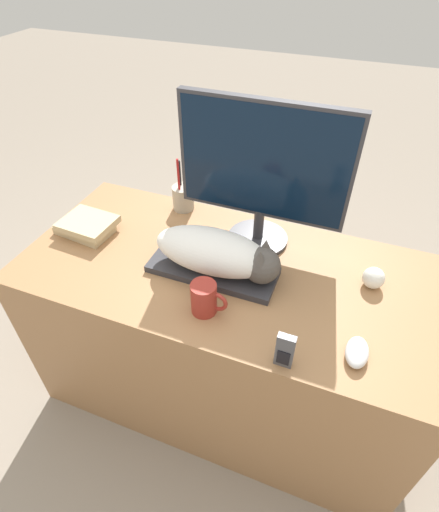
# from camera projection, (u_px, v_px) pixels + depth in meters

# --- Properties ---
(ground_plane) EXTENTS (12.00, 12.00, 0.00)m
(ground_plane) POSITION_uv_depth(u_px,v_px,m) (194.00, 455.00, 1.60)
(ground_plane) COLOR gray
(desk) EXTENTS (1.42, 0.67, 0.73)m
(desk) POSITION_uv_depth(u_px,v_px,m) (224.00, 335.00, 1.60)
(desk) COLOR #9E7047
(desk) RESTS_ON ground_plane
(keyboard) EXTENTS (0.43, 0.16, 0.02)m
(keyboard) POSITION_uv_depth(u_px,v_px,m) (213.00, 270.00, 1.33)
(keyboard) COLOR #2D2D33
(keyboard) RESTS_ON desk
(cat) EXTENTS (0.42, 0.17, 0.14)m
(cat) POSITION_uv_depth(u_px,v_px,m) (220.00, 253.00, 1.27)
(cat) COLOR white
(cat) RESTS_ON keyboard
(monitor) EXTENTS (0.57, 0.22, 0.52)m
(monitor) POSITION_uv_depth(u_px,v_px,m) (263.00, 169.00, 1.28)
(monitor) COLOR #333338
(monitor) RESTS_ON desk
(computer_mouse) EXTENTS (0.06, 0.11, 0.04)m
(computer_mouse) POSITION_uv_depth(u_px,v_px,m) (357.00, 352.00, 1.08)
(computer_mouse) COLOR silver
(computer_mouse) RESTS_ON desk
(coffee_mug) EXTENTS (0.11, 0.08, 0.11)m
(coffee_mug) POSITION_uv_depth(u_px,v_px,m) (205.00, 298.00, 1.18)
(coffee_mug) COLOR #9E2D23
(coffee_mug) RESTS_ON desk
(pen_cup) EXTENTS (0.09, 0.09, 0.23)m
(pen_cup) POSITION_uv_depth(u_px,v_px,m) (183.00, 197.00, 1.60)
(pen_cup) COLOR #B2A893
(pen_cup) RESTS_ON desk
(baseball) EXTENTS (0.07, 0.07, 0.07)m
(baseball) POSITION_uv_depth(u_px,v_px,m) (374.00, 278.00, 1.27)
(baseball) COLOR silver
(baseball) RESTS_ON desk
(phone) EXTENTS (0.05, 0.02, 0.11)m
(phone) POSITION_uv_depth(u_px,v_px,m) (285.00, 351.00, 1.03)
(phone) COLOR #4C4C51
(phone) RESTS_ON desk
(book_stack) EXTENTS (0.22, 0.17, 0.06)m
(book_stack) POSITION_uv_depth(u_px,v_px,m) (86.00, 226.00, 1.49)
(book_stack) COLOR #C6B284
(book_stack) RESTS_ON desk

